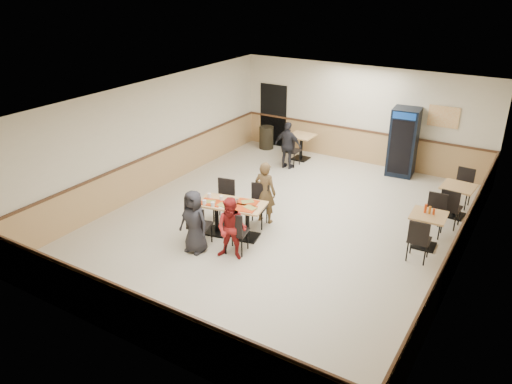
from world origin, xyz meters
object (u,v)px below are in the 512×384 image
Objects in this scene: diner_woman_right at (232,229)px; diner_woman_left at (194,222)px; lone_diner at (288,145)px; side_table_near at (427,225)px; main_table at (232,214)px; pepsi_cooler at (403,142)px; side_table_far at (457,196)px; trash_bin at (266,138)px; diner_man_opposite at (265,192)px; back_table at (301,143)px.

diner_woman_left is at bearing 178.08° from diner_woman_right.
side_table_near is at bearing 148.47° from lone_diner.
main_table is 6.13m from pepsi_cooler.
diner_woman_right reaches higher than side_table_far.
pepsi_cooler is at bearing 134.09° from side_table_far.
main_table is at bearing 98.85° from lone_diner.
side_table_near is 1.03× the size of trash_bin.
main_table is 0.82× the size of pepsi_cooler.
side_table_far is at bearing -51.25° from pepsi_cooler.
diner_man_opposite is at bearing 62.10° from main_table.
side_table_near is 0.39× the size of pepsi_cooler.
main_table is 1.06m from diner_man_opposite.
pepsi_cooler is at bearing 7.24° from back_table.
pepsi_cooler is (1.61, 6.53, 0.31)m from diner_woman_right.
pepsi_cooler reaches higher than trash_bin.
diner_man_opposite is 5.41m from trash_bin.
diner_woman_right reaches higher than trash_bin.
back_table is at bearing -13.22° from trash_bin.
diner_man_opposite is at bearing 84.71° from diner_woman_right.
diner_man_opposite reaches higher than side_table_near.
diner_man_opposite is 0.76× the size of pepsi_cooler.
main_table is at bearing -80.17° from back_table.
side_table_far is (4.13, 3.68, -0.01)m from main_table.
main_table is at bearing -155.49° from side_table_near.
side_table_near is 1.92m from side_table_far.
lone_diner is 0.73× the size of pepsi_cooler.
diner_woman_left reaches higher than back_table.
diner_woman_right is 5.75m from side_table_far.
diner_woman_right reaches higher than back_table.
diner_woman_right is at bearing -128.50° from side_table_far.
pepsi_cooler is at bearing 0.54° from trash_bin.
main_table is 5.40m from back_table.
side_table_near is at bearing 34.49° from diner_woman_left.
back_table is (0.00, 0.91, -0.19)m from lone_diner.
diner_woman_left reaches higher than side_table_near.
lone_diner is 0.93m from back_table.
side_table_near is 7.42m from trash_bin.
diner_man_opposite is 1.90× the size of side_table_far.
main_table reaches higher than side_table_near.
main_table is 2.04× the size of side_table_far.
side_table_far is at bearing 47.58° from diner_woman_left.
side_table_far is 2.86m from pepsi_cooler.
diner_woman_right is 0.90× the size of diner_man_opposite.
pepsi_cooler is at bearing 57.46° from main_table.
side_table_far is 0.40× the size of pepsi_cooler.
pepsi_cooler is (1.88, 4.72, 0.24)m from diner_man_opposite.
diner_woman_left is 5.03m from side_table_near.
main_table is 1.00m from diner_woman_right.
diner_man_opposite is (-0.27, 1.81, 0.07)m from diner_woman_right.
lone_diner is 1.98m from trash_bin.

